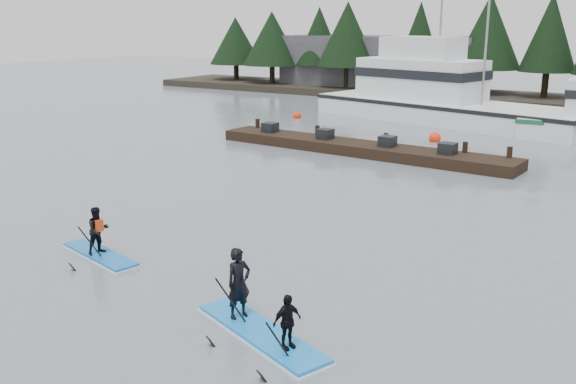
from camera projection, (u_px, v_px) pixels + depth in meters
The scene contains 10 objects.
ground at pixel (155, 291), 15.37m from camera, with size 160.00×160.00×0.00m, color slate.
far_shore at pixel (535, 101), 49.64m from camera, with size 70.00×8.00×0.60m, color #2D281E.
treeline at pixel (535, 105), 49.72m from camera, with size 60.00×4.00×8.00m, color black, non-canonical shape.
waterfront_building at pixel (381, 64), 57.91m from camera, with size 18.00×6.00×5.00m, color #4C4C51.
fishing_boat_large at pixel (440, 109), 41.34m from camera, with size 18.55×8.91×10.07m.
floating_dock at pixel (359, 148), 31.28m from camera, with size 15.55×2.07×0.52m, color black.
buoy_a at pixel (297, 118), 42.84m from camera, with size 0.56×0.56×0.56m, color #FF2E0C.
buoy_b at pixel (435, 142), 34.46m from camera, with size 0.63×0.63×0.63m, color #FF2E0C.
paddleboard_solo at pixel (99, 239), 17.47m from camera, with size 3.01×1.38×1.86m.
paddleboard_duo at pixel (258, 313), 13.09m from camera, with size 3.67×2.07×2.18m.
Camera 1 is at (10.29, -10.35, 6.25)m, focal length 40.00 mm.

